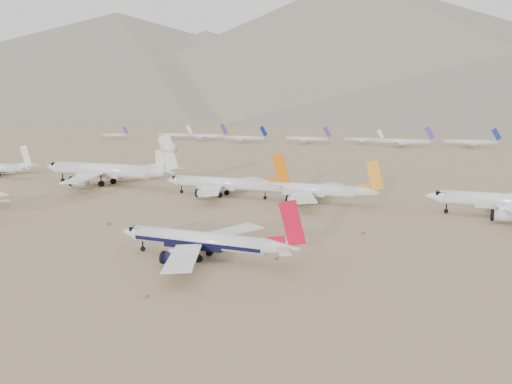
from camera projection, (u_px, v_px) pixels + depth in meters
ground at (176, 249)px, 116.50m from camera, size 7000.00×7000.00×0.00m
main_airliner at (206, 241)px, 108.17m from camera, size 41.62×40.65×14.69m
row2_gold_tail at (313, 190)px, 171.40m from camera, size 44.52×43.54×15.85m
row2_orange_tail at (225, 184)px, 183.67m from camera, size 46.64×45.63×16.64m
row2_white_trijet at (110, 170)px, 208.32m from camera, size 62.71×61.28×22.22m
distant_storage_row at (422, 142)px, 403.61m from camera, size 569.19×57.06×15.85m
mountain_range at (466, 55)px, 1565.48m from camera, size 7354.00×3024.00×470.00m
desert_scrub at (55, 278)px, 96.29m from camera, size 247.37×121.67×0.63m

